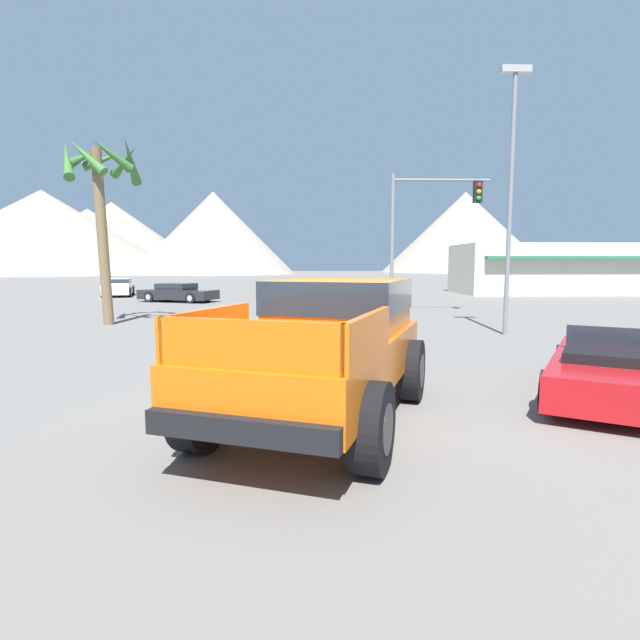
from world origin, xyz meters
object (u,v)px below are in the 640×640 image
at_px(orange_pickup_truck, 329,339).
at_px(parked_car_dark, 178,292).
at_px(palm_tree_tall, 101,186).
at_px(street_lamp_post, 511,178).
at_px(red_convertible_car, 612,372).
at_px(parked_car_white, 118,287).
at_px(traffic_light_main, 429,217).

relative_size(orange_pickup_truck, parked_car_dark, 1.13).
bearing_deg(palm_tree_tall, street_lamp_post, -12.12).
xyz_separation_m(red_convertible_car, parked_car_white, (-18.08, 26.96, 0.19)).
bearing_deg(palm_tree_tall, parked_car_dark, 91.57).
xyz_separation_m(parked_car_dark, palm_tree_tall, (0.31, -11.30, 4.41)).
height_order(orange_pickup_truck, traffic_light_main, traffic_light_main).
bearing_deg(traffic_light_main, street_lamp_post, -81.22).
bearing_deg(parked_car_white, red_convertible_car, 109.63).
bearing_deg(parked_car_white, parked_car_dark, 121.36).
bearing_deg(street_lamp_post, red_convertible_car, -99.11).
height_order(traffic_light_main, palm_tree_tall, palm_tree_tall).
xyz_separation_m(red_convertible_car, palm_tree_tall, (-12.32, 10.32, 4.54)).
distance_m(parked_car_dark, palm_tree_tall, 12.14).
xyz_separation_m(orange_pickup_truck, red_convertible_car, (4.75, 0.83, -0.69)).
xyz_separation_m(orange_pickup_truck, parked_car_white, (-13.34, 27.79, -0.49)).
height_order(red_convertible_car, traffic_light_main, traffic_light_main).
distance_m(orange_pickup_truck, palm_tree_tall, 14.02).
bearing_deg(traffic_light_main, parked_car_white, 144.02).
height_order(parked_car_white, parked_car_dark, parked_car_white).
xyz_separation_m(parked_car_white, palm_tree_tall, (5.76, -16.65, 4.35)).
bearing_deg(street_lamp_post, orange_pickup_truck, -125.74).
height_order(parked_car_dark, palm_tree_tall, palm_tree_tall).
bearing_deg(orange_pickup_truck, traffic_light_main, 90.87).
relative_size(street_lamp_post, palm_tree_tall, 1.21).
xyz_separation_m(orange_pickup_truck, parked_car_dark, (-7.89, 22.45, -0.56)).
distance_m(red_convertible_car, parked_car_white, 32.47).
relative_size(orange_pickup_truck, palm_tree_tall, 0.82).
bearing_deg(palm_tree_tall, orange_pickup_truck, -55.80).
xyz_separation_m(red_convertible_car, traffic_light_main, (0.22, 13.67, 3.80)).
relative_size(orange_pickup_truck, traffic_light_main, 0.91).
xyz_separation_m(orange_pickup_truck, traffic_light_main, (4.97, 14.50, 3.11)).
bearing_deg(palm_tree_tall, parked_car_white, 109.09).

